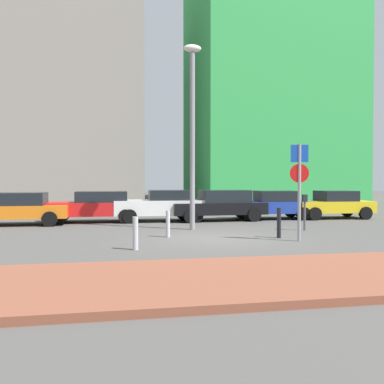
{
  "coord_description": "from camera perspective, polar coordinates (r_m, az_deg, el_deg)",
  "views": [
    {
      "loc": [
        -3.4,
        -13.65,
        1.92
      ],
      "look_at": [
        -0.24,
        2.91,
        1.48
      ],
      "focal_mm": 39.55,
      "sensor_mm": 36.0,
      "label": 1
    }
  ],
  "objects": [
    {
      "name": "parked_car_red",
      "position": [
        20.12,
        -12.89,
        -1.83
      ],
      "size": [
        4.26,
        1.94,
        1.43
      ],
      "color": "red",
      "rests_on": "ground"
    },
    {
      "name": "traffic_bollard_mid",
      "position": [
        11.92,
        -7.64,
        -5.54
      ],
      "size": [
        0.15,
        0.15,
        0.92
      ],
      "primitive_type": "cylinder",
      "color": "#B7B7BC",
      "rests_on": "ground"
    },
    {
      "name": "building_under_construction",
      "position": [
        42.3,
        -16.91,
        14.92
      ],
      "size": [
        14.13,
        10.18,
        23.55
      ],
      "primitive_type": "cube",
      "color": "gray",
      "rests_on": "ground"
    },
    {
      "name": "traffic_bollard_far",
      "position": [
        14.55,
        11.64,
        -4.09
      ],
      "size": [
        0.14,
        0.14,
        1.02
      ],
      "primitive_type": "cylinder",
      "color": "black",
      "rests_on": "ground"
    },
    {
      "name": "parked_car_white",
      "position": [
        20.17,
        -3.85,
        -1.76
      ],
      "size": [
        4.52,
        2.12,
        1.48
      ],
      "color": "white",
      "rests_on": "ground"
    },
    {
      "name": "parking_sign_post",
      "position": [
        13.83,
        14.28,
        1.58
      ],
      "size": [
        0.59,
        0.16,
        3.09
      ],
      "color": "gray",
      "rests_on": "ground"
    },
    {
      "name": "sidewalk_brick",
      "position": [
        8.58,
        13.06,
        -10.99
      ],
      "size": [
        40.0,
        3.64,
        0.14
      ],
      "primitive_type": "cube",
      "color": "brown",
      "rests_on": "ground"
    },
    {
      "name": "ground_plane",
      "position": [
        14.19,
        3.18,
        -6.27
      ],
      "size": [
        120.0,
        120.0,
        0.0
      ],
      "primitive_type": "plane",
      "color": "#4C4947"
    },
    {
      "name": "street_lamp",
      "position": [
        16.78,
        0.05,
        9.47
      ],
      "size": [
        0.7,
        0.36,
        7.24
      ],
      "color": "gray",
      "rests_on": "ground"
    },
    {
      "name": "building_colorful_midrise",
      "position": [
        43.93,
        10.1,
        15.82
      ],
      "size": [
        14.53,
        13.06,
        25.58
      ],
      "primitive_type": "cube",
      "color": "green",
      "rests_on": "ground"
    },
    {
      "name": "parking_meter",
      "position": [
        16.93,
        14.95,
        -1.99
      ],
      "size": [
        0.18,
        0.14,
        1.39
      ],
      "color": "#4C4C51",
      "rests_on": "ground"
    },
    {
      "name": "parked_car_orange",
      "position": [
        19.82,
        -22.47,
        -1.99
      ],
      "size": [
        4.29,
        1.98,
        1.41
      ],
      "color": "orange",
      "rests_on": "ground"
    },
    {
      "name": "parked_car_yellow",
      "position": [
        22.79,
        18.46,
        -1.56
      ],
      "size": [
        3.98,
        2.14,
        1.42
      ],
      "color": "gold",
      "rests_on": "ground"
    },
    {
      "name": "parked_car_black",
      "position": [
        20.44,
        3.77,
        -1.73
      ],
      "size": [
        4.58,
        2.08,
        1.47
      ],
      "color": "black",
      "rests_on": "ground"
    },
    {
      "name": "parked_car_blue",
      "position": [
        21.64,
        10.81,
        -1.63
      ],
      "size": [
        4.08,
        2.19,
        1.42
      ],
      "color": "#1E389E",
      "rests_on": "ground"
    },
    {
      "name": "traffic_bollard_near",
      "position": [
        14.46,
        -3.26,
        -4.31
      ],
      "size": [
        0.14,
        0.14,
        0.91
      ],
      "primitive_type": "cylinder",
      "color": "#B7B7BC",
      "rests_on": "ground"
    }
  ]
}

